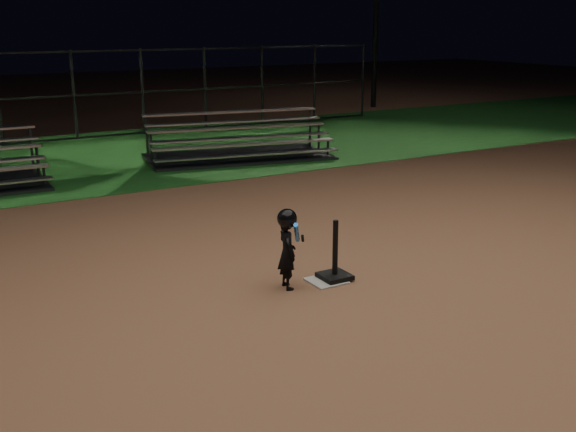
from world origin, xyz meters
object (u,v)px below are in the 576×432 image
Objects in this scene: bleacher_right at (239,149)px; child_batter at (287,246)px; home_plate at (326,281)px; batting_tee at (335,268)px.

child_batter is at bearing -101.75° from bleacher_right.
batting_tee is (0.13, 0.00, 0.16)m from home_plate.
home_plate is 0.09× the size of bleacher_right.
home_plate is 0.43× the size of child_batter.
home_plate is 0.20m from batting_tee.
home_plate is at bearing -90.35° from child_batter.
batting_tee is at bearing -88.70° from child_batter.
bleacher_right reaches higher than home_plate.
child_batter reaches higher than batting_tee.
home_plate is 8.61m from bleacher_right.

